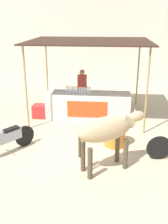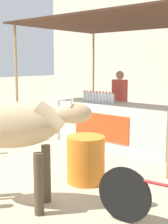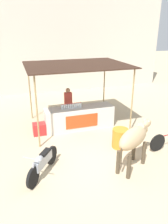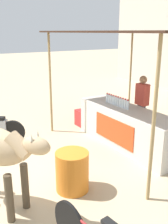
{
  "view_description": "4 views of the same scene",
  "coord_description": "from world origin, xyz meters",
  "px_view_note": "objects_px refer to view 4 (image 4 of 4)",
  "views": [
    {
      "loc": [
        0.73,
        -6.77,
        3.57
      ],
      "look_at": [
        -0.0,
        0.72,
        0.78
      ],
      "focal_mm": 42.0,
      "sensor_mm": 36.0,
      "label": 1
    },
    {
      "loc": [
        3.91,
        -3.49,
        1.85
      ],
      "look_at": [
        0.06,
        1.15,
        0.89
      ],
      "focal_mm": 50.0,
      "sensor_mm": 36.0,
      "label": 2
    },
    {
      "loc": [
        -2.53,
        -6.26,
        4.17
      ],
      "look_at": [
        -0.08,
        1.26,
        1.1
      ],
      "focal_mm": 35.0,
      "sensor_mm": 36.0,
      "label": 3
    },
    {
      "loc": [
        4.57,
        -1.89,
        2.74
      ],
      "look_at": [
        -0.3,
        1.15,
        0.97
      ],
      "focal_mm": 42.0,
      "sensor_mm": 36.0,
      "label": 4
    }
  ],
  "objects_px": {
    "cooler_box": "(86,118)",
    "water_barrel": "(72,171)",
    "stall_counter": "(127,127)",
    "vendor_behind_counter": "(142,106)"
  },
  "relations": [
    {
      "from": "cooler_box",
      "to": "water_barrel",
      "type": "bearing_deg",
      "value": -36.48
    },
    {
      "from": "water_barrel",
      "to": "cooler_box",
      "type": "bearing_deg",
      "value": 143.52
    },
    {
      "from": "vendor_behind_counter",
      "to": "water_barrel",
      "type": "bearing_deg",
      "value": -66.24
    },
    {
      "from": "stall_counter",
      "to": "vendor_behind_counter",
      "type": "distance_m",
      "value": 0.89
    },
    {
      "from": "stall_counter",
      "to": "vendor_behind_counter",
      "type": "xyz_separation_m",
      "value": [
        -0.29,
        0.75,
        0.37
      ]
    },
    {
      "from": "vendor_behind_counter",
      "to": "water_barrel",
      "type": "distance_m",
      "value": 3.13
    },
    {
      "from": "stall_counter",
      "to": "cooler_box",
      "type": "bearing_deg",
      "value": -176.78
    },
    {
      "from": "cooler_box",
      "to": "water_barrel",
      "type": "relative_size",
      "value": 0.83
    },
    {
      "from": "cooler_box",
      "to": "vendor_behind_counter",
      "type": "bearing_deg",
      "value": 30.7
    },
    {
      "from": "stall_counter",
      "to": "water_barrel",
      "type": "distance_m",
      "value": 2.29
    }
  ]
}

